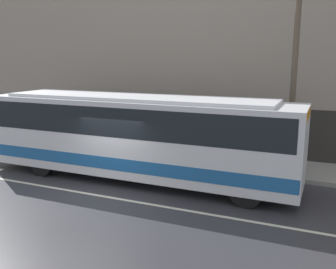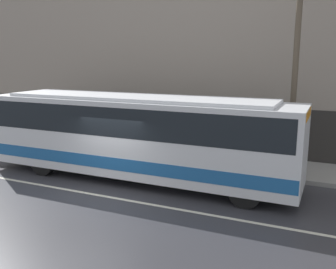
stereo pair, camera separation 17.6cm
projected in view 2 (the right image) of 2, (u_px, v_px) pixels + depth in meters
ground_plane at (100, 196)px, 12.63m from camera, size 60.00×60.00×0.00m
sidewalk at (166, 156)px, 17.44m from camera, size 60.00×2.82×0.17m
building_facade at (180, 56)px, 17.91m from camera, size 60.00×0.35×9.61m
lane_stripe at (100, 195)px, 12.63m from camera, size 54.00×0.14×0.01m
transit_bus at (136, 133)px, 14.03m from camera, size 12.04×2.57×3.19m
utility_pole_near at (296, 64)px, 13.80m from camera, size 0.22×0.22×8.32m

